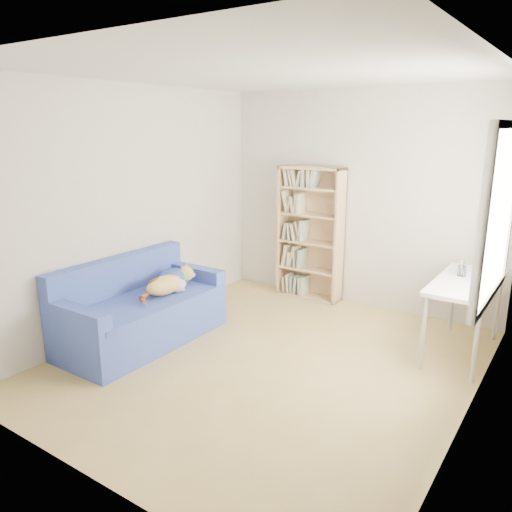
% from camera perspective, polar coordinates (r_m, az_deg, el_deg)
% --- Properties ---
extents(ground, '(4.00, 4.00, 0.00)m').
position_cam_1_polar(ground, '(4.85, 1.48, -11.92)').
color(ground, tan).
rests_on(ground, ground).
extents(room_shell, '(3.54, 4.04, 2.62)m').
position_cam_1_polar(room_shell, '(4.34, 2.98, 7.59)').
color(room_shell, silver).
rests_on(room_shell, ground).
extents(sofa, '(0.83, 1.73, 0.86)m').
position_cam_1_polar(sofa, '(5.30, -12.92, -6.04)').
color(sofa, navy).
rests_on(sofa, ground).
extents(bookshelf, '(0.84, 0.26, 1.68)m').
position_cam_1_polar(bookshelf, '(6.38, 6.20, 1.99)').
color(bookshelf, tan).
rests_on(bookshelf, ground).
extents(desk, '(0.55, 1.19, 0.75)m').
position_cam_1_polar(desk, '(5.15, 22.90, -3.39)').
color(desk, white).
rests_on(desk, ground).
extents(pen_cup, '(0.08, 0.08, 0.16)m').
position_cam_1_polar(pen_cup, '(5.26, 22.47, -1.45)').
color(pen_cup, white).
rests_on(pen_cup, desk).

